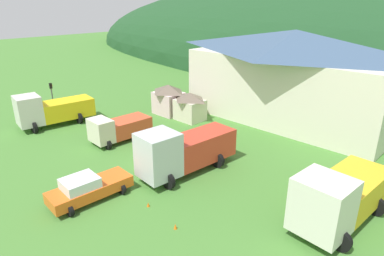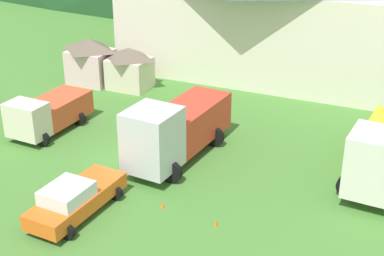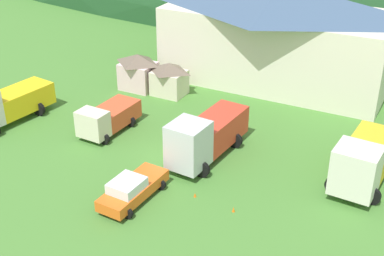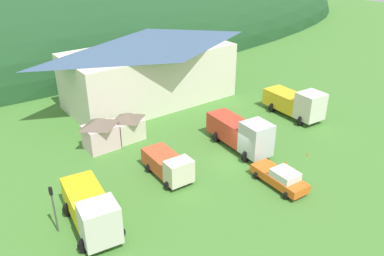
{
  "view_description": "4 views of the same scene",
  "coord_description": "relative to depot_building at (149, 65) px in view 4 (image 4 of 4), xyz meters",
  "views": [
    {
      "loc": [
        17.33,
        -13.52,
        11.52
      ],
      "look_at": [
        0.49,
        3.76,
        2.23
      ],
      "focal_mm": 31.19,
      "sensor_mm": 36.0,
      "label": 1
    },
    {
      "loc": [
        13.78,
        -22.21,
        13.7
      ],
      "look_at": [
        2.75,
        1.96,
        1.59
      ],
      "focal_mm": 52.72,
      "sensor_mm": 36.0,
      "label": 2
    },
    {
      "loc": [
        15.84,
        -26.95,
        18.66
      ],
      "look_at": [
        1.09,
        1.32,
        2.0
      ],
      "focal_mm": 49.41,
      "sensor_mm": 36.0,
      "label": 3
    },
    {
      "loc": [
        -21.31,
        -22.56,
        18.54
      ],
      "look_at": [
        -0.26,
        5.66,
        1.2
      ],
      "focal_mm": 36.78,
      "sensor_mm": 36.0,
      "label": 4
    }
  ],
  "objects": [
    {
      "name": "traffic_cone_mid_row",
      "position": [
        2.03,
        -19.98,
        -4.6
      ],
      "size": [
        0.36,
        0.36,
        0.56
      ],
      "primitive_type": "cone",
      "color": "orange",
      "rests_on": "ground"
    },
    {
      "name": "service_pickup_orange",
      "position": [
        -1.14,
        -22.05,
        -3.77
      ],
      "size": [
        2.45,
        5.13,
        1.66
      ],
      "rotation": [
        0.0,
        0.0,
        -1.62
      ],
      "color": "orange",
      "rests_on": "ground"
    },
    {
      "name": "flatbed_truck_yellow",
      "position": [
        -15.53,
        -17.78,
        -2.98
      ],
      "size": [
        3.75,
        7.26,
        3.28
      ],
      "rotation": [
        0.0,
        0.0,
        -1.7
      ],
      "color": "silver",
      "rests_on": "ground"
    },
    {
      "name": "forested_hill_backdrop",
      "position": [
        -1.65,
        38.67,
        -4.6
      ],
      "size": [
        162.37,
        60.0,
        32.91
      ],
      "primitive_type": "ellipsoid",
      "color": "#1E4723",
      "rests_on": "ground"
    },
    {
      "name": "traffic_light_west",
      "position": [
        -17.66,
        -16.58,
        -2.32
      ],
      "size": [
        0.2,
        0.32,
        3.66
      ],
      "color": "#4C4C51",
      "rests_on": "ground"
    },
    {
      "name": "play_shed_cream",
      "position": [
        -7.02,
        -7.26,
        -3.12
      ],
      "size": [
        2.96,
        2.42,
        2.86
      ],
      "color": "beige",
      "rests_on": "ground"
    },
    {
      "name": "play_shed_pink",
      "position": [
        -10.07,
        -7.41,
        -2.95
      ],
      "size": [
        3.15,
        2.62,
        3.2
      ],
      "color": "beige",
      "rests_on": "ground"
    },
    {
      "name": "ground_plane",
      "position": [
        -1.65,
        -16.72,
        -4.6
      ],
      "size": [
        200.0,
        200.0,
        0.0
      ],
      "primitive_type": "plane",
      "color": "#477F33"
    },
    {
      "name": "heavy_rig_striped",
      "position": [
        10.64,
        -13.76,
        -2.88
      ],
      "size": [
        3.66,
        7.38,
        3.45
      ],
      "rotation": [
        0.0,
        0.0,
        -1.63
      ],
      "color": "silver",
      "rests_on": "ground"
    },
    {
      "name": "tow_truck_silver",
      "position": [
        0.54,
        -15.6,
        -2.82
      ],
      "size": [
        3.45,
        7.71,
        3.55
      ],
      "rotation": [
        0.0,
        0.0,
        -1.65
      ],
      "color": "silver",
      "rests_on": "ground"
    },
    {
      "name": "depot_building",
      "position": [
        0.0,
        0.0,
        0.0
      ],
      "size": [
        21.15,
        9.91,
        8.92
      ],
      "color": "silver",
      "rests_on": "ground"
    },
    {
      "name": "light_truck_cream",
      "position": [
        -7.65,
        -15.47,
        -3.41
      ],
      "size": [
        2.83,
        5.33,
        2.34
      ],
      "rotation": [
        0.0,
        0.0,
        -1.62
      ],
      "color": "beige",
      "rests_on": "ground"
    },
    {
      "name": "traffic_cone_near_pickup",
      "position": [
        4.72,
        -20.27,
        -4.6
      ],
      "size": [
        0.36,
        0.36,
        0.64
      ],
      "primitive_type": "cone",
      "color": "orange",
      "rests_on": "ground"
    }
  ]
}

